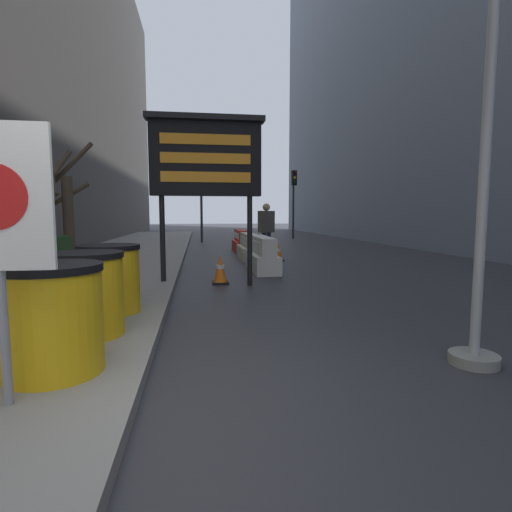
{
  "coord_description": "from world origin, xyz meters",
  "views": [
    {
      "loc": [
        0.45,
        -2.67,
        1.38
      ],
      "look_at": [
        1.83,
        6.84,
        0.39
      ],
      "focal_mm": 28.0,
      "sensor_mm": 36.0,
      "label": 1
    }
  ],
  "objects_px": {
    "traffic_cone_near": "(278,252)",
    "traffic_cone_far": "(220,270)",
    "barrel_drum_middle": "(86,294)",
    "traffic_light_far_side": "(294,189)",
    "jersey_barrier_cream": "(249,248)",
    "traffic_cone_mid": "(265,239)",
    "barrel_drum_back": "(109,278)",
    "jersey_barrier_red_striped": "(241,242)",
    "barrel_drum_foreground": "(52,319)",
    "message_board": "(206,159)",
    "pedestrian_worker": "(266,226)",
    "traffic_light_near_curb": "(201,191)",
    "jersey_barrier_white": "(262,256)"
  },
  "relations": [
    {
      "from": "barrel_drum_back",
      "to": "traffic_light_near_curb",
      "type": "xyz_separation_m",
      "value": [
        1.32,
        14.89,
        2.02
      ]
    },
    {
      "from": "barrel_drum_foreground",
      "to": "jersey_barrier_red_striped",
      "type": "xyz_separation_m",
      "value": [
        2.72,
        11.51,
        -0.2
      ]
    },
    {
      "from": "barrel_drum_middle",
      "to": "traffic_cone_mid",
      "type": "distance_m",
      "value": 13.87
    },
    {
      "from": "jersey_barrier_cream",
      "to": "barrel_drum_back",
      "type": "bearing_deg",
      "value": -111.37
    },
    {
      "from": "barrel_drum_back",
      "to": "jersey_barrier_red_striped",
      "type": "relative_size",
      "value": 0.43
    },
    {
      "from": "traffic_light_far_side",
      "to": "jersey_barrier_white",
      "type": "bearing_deg",
      "value": -106.87
    },
    {
      "from": "message_board",
      "to": "jersey_barrier_white",
      "type": "distance_m",
      "value": 3.25
    },
    {
      "from": "traffic_cone_near",
      "to": "barrel_drum_middle",
      "type": "bearing_deg",
      "value": -115.44
    },
    {
      "from": "traffic_cone_near",
      "to": "pedestrian_worker",
      "type": "xyz_separation_m",
      "value": [
        -0.3,
        0.4,
        0.75
      ]
    },
    {
      "from": "barrel_drum_middle",
      "to": "traffic_light_far_side",
      "type": "relative_size",
      "value": 0.22
    },
    {
      "from": "jersey_barrier_cream",
      "to": "traffic_cone_near",
      "type": "height_order",
      "value": "jersey_barrier_cream"
    },
    {
      "from": "jersey_barrier_cream",
      "to": "traffic_light_far_side",
      "type": "xyz_separation_m",
      "value": [
        3.94,
        10.51,
        2.49
      ]
    },
    {
      "from": "barrel_drum_middle",
      "to": "barrel_drum_back",
      "type": "bearing_deg",
      "value": 88.47
    },
    {
      "from": "barrel_drum_foreground",
      "to": "traffic_light_near_curb",
      "type": "relative_size",
      "value": 0.25
    },
    {
      "from": "jersey_barrier_white",
      "to": "traffic_cone_mid",
      "type": "distance_m",
      "value": 7.91
    },
    {
      "from": "jersey_barrier_red_striped",
      "to": "traffic_cone_far",
      "type": "distance_m",
      "value": 6.93
    },
    {
      "from": "message_board",
      "to": "pedestrian_worker",
      "type": "xyz_separation_m",
      "value": [
        1.93,
        4.53,
        -1.4
      ]
    },
    {
      "from": "barrel_drum_foreground",
      "to": "barrel_drum_middle",
      "type": "relative_size",
      "value": 1.0
    },
    {
      "from": "traffic_cone_far",
      "to": "pedestrian_worker",
      "type": "xyz_separation_m",
      "value": [
        1.66,
        4.24,
        0.73
      ]
    },
    {
      "from": "barrel_drum_middle",
      "to": "barrel_drum_foreground",
      "type": "bearing_deg",
      "value": -88.94
    },
    {
      "from": "jersey_barrier_cream",
      "to": "traffic_cone_far",
      "type": "height_order",
      "value": "jersey_barrier_cream"
    },
    {
      "from": "traffic_cone_far",
      "to": "pedestrian_worker",
      "type": "relative_size",
      "value": 0.34
    },
    {
      "from": "jersey_barrier_red_striped",
      "to": "traffic_light_near_curb",
      "type": "height_order",
      "value": "traffic_light_near_curb"
    },
    {
      "from": "jersey_barrier_red_striped",
      "to": "traffic_cone_mid",
      "type": "bearing_deg",
      "value": 63.39
    },
    {
      "from": "traffic_light_far_side",
      "to": "jersey_barrier_cream",
      "type": "bearing_deg",
      "value": -110.56
    },
    {
      "from": "pedestrian_worker",
      "to": "traffic_cone_far",
      "type": "bearing_deg",
      "value": 44.33
    },
    {
      "from": "traffic_cone_near",
      "to": "traffic_cone_far",
      "type": "relative_size",
      "value": 0.96
    },
    {
      "from": "barrel_drum_middle",
      "to": "jersey_barrier_red_striped",
      "type": "height_order",
      "value": "barrel_drum_middle"
    },
    {
      "from": "traffic_cone_far",
      "to": "traffic_light_far_side",
      "type": "xyz_separation_m",
      "value": [
        5.08,
        14.8,
        2.55
      ]
    },
    {
      "from": "barrel_drum_back",
      "to": "jersey_barrier_red_striped",
      "type": "xyz_separation_m",
      "value": [
        2.71,
        9.48,
        -0.2
      ]
    },
    {
      "from": "traffic_light_near_curb",
      "to": "pedestrian_worker",
      "type": "distance_m",
      "value": 8.38
    },
    {
      "from": "barrel_drum_back",
      "to": "jersey_barrier_white",
      "type": "height_order",
      "value": "barrel_drum_back"
    },
    {
      "from": "barrel_drum_middle",
      "to": "pedestrian_worker",
      "type": "height_order",
      "value": "pedestrian_worker"
    },
    {
      "from": "barrel_drum_foreground",
      "to": "traffic_light_near_curb",
      "type": "height_order",
      "value": "traffic_light_near_curb"
    },
    {
      "from": "barrel_drum_back",
      "to": "traffic_light_far_side",
      "type": "bearing_deg",
      "value": 69.12
    },
    {
      "from": "barrel_drum_back",
      "to": "message_board",
      "type": "relative_size",
      "value": 0.27
    },
    {
      "from": "jersey_barrier_cream",
      "to": "pedestrian_worker",
      "type": "height_order",
      "value": "pedestrian_worker"
    },
    {
      "from": "message_board",
      "to": "traffic_cone_far",
      "type": "distance_m",
      "value": 2.17
    },
    {
      "from": "message_board",
      "to": "jersey_barrier_white",
      "type": "relative_size",
      "value": 1.49
    },
    {
      "from": "barrel_drum_foreground",
      "to": "jersey_barrier_cream",
      "type": "bearing_deg",
      "value": 73.1
    },
    {
      "from": "jersey_barrier_white",
      "to": "traffic_cone_mid",
      "type": "bearing_deg",
      "value": 79.96
    },
    {
      "from": "jersey_barrier_cream",
      "to": "traffic_cone_far",
      "type": "bearing_deg",
      "value": -104.92
    },
    {
      "from": "jersey_barrier_cream",
      "to": "traffic_cone_mid",
      "type": "xyz_separation_m",
      "value": [
        1.38,
        5.3,
        -0.04
      ]
    },
    {
      "from": "jersey_barrier_white",
      "to": "jersey_barrier_red_striped",
      "type": "height_order",
      "value": "jersey_barrier_white"
    },
    {
      "from": "barrel_drum_middle",
      "to": "traffic_cone_far",
      "type": "bearing_deg",
      "value": 66.41
    },
    {
      "from": "traffic_light_far_side",
      "to": "traffic_cone_near",
      "type": "bearing_deg",
      "value": -105.88
    },
    {
      "from": "traffic_cone_mid",
      "to": "traffic_light_near_curb",
      "type": "relative_size",
      "value": 0.18
    },
    {
      "from": "barrel_drum_back",
      "to": "traffic_cone_near",
      "type": "xyz_separation_m",
      "value": [
        3.54,
        6.48,
        -0.29
      ]
    },
    {
      "from": "traffic_cone_near",
      "to": "traffic_cone_far",
      "type": "distance_m",
      "value": 4.31
    },
    {
      "from": "barrel_drum_back",
      "to": "pedestrian_worker",
      "type": "xyz_separation_m",
      "value": [
        3.23,
        6.88,
        0.46
      ]
    }
  ]
}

